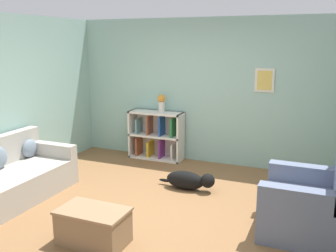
{
  "coord_description": "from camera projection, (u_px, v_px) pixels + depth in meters",
  "views": [
    {
      "loc": [
        1.94,
        -4.21,
        2.18
      ],
      "look_at": [
        0.0,
        0.4,
        1.05
      ],
      "focal_mm": 40.0,
      "sensor_mm": 36.0,
      "label": 1
    }
  ],
  "objects": [
    {
      "name": "wall_left",
      "position": [
        3.0,
        101.0,
        5.68
      ],
      "size": [
        0.13,
        5.0,
        2.6
      ],
      "color": "#93BCB2",
      "rests_on": "ground_plane"
    },
    {
      "name": "couch",
      "position": [
        9.0,
        178.0,
        5.28
      ],
      "size": [
        0.9,
        1.79,
        0.84
      ],
      "color": "#ADA89E",
      "rests_on": "ground_plane"
    },
    {
      "name": "recliner_chair",
      "position": [
        311.0,
        203.0,
        4.29
      ],
      "size": [
        0.94,
        1.0,
        1.09
      ],
      "color": "slate",
      "rests_on": "ground_plane"
    },
    {
      "name": "coffee_table",
      "position": [
        93.0,
        225.0,
        4.1
      ],
      "size": [
        0.76,
        0.46,
        0.4
      ],
      "color": "#846647",
      "rests_on": "ground_plane"
    },
    {
      "name": "vase",
      "position": [
        161.0,
        102.0,
        6.87
      ],
      "size": [
        0.15,
        0.15,
        0.33
      ],
      "color": "silver",
      "rests_on": "bookshelf"
    },
    {
      "name": "ground_plane",
      "position": [
        156.0,
        209.0,
        5.0
      ],
      "size": [
        14.0,
        14.0,
        0.0
      ],
      "primitive_type": "plane",
      "color": "brown"
    },
    {
      "name": "bookshelf",
      "position": [
        157.0,
        136.0,
        7.08
      ],
      "size": [
        1.03,
        0.34,
        0.9
      ],
      "color": "silver",
      "rests_on": "ground_plane"
    },
    {
      "name": "dog",
      "position": [
        189.0,
        180.0,
        5.62
      ],
      "size": [
        0.91,
        0.25,
        0.29
      ],
      "color": "black",
      "rests_on": "ground_plane"
    },
    {
      "name": "wall_back",
      "position": [
        208.0,
        92.0,
        6.74
      ],
      "size": [
        5.6,
        0.13,
        2.6
      ],
      "color": "#93BCB2",
      "rests_on": "ground_plane"
    }
  ]
}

